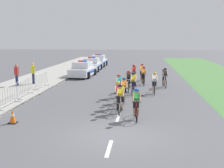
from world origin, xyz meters
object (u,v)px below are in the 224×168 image
at_px(police_car_nearest, 83,70).
at_px(crowd_barrier_middle, 24,88).
at_px(cyclist_eighth, 154,82).
at_px(crowd_barrier_rear, 42,81).
at_px(police_car_second, 92,65).
at_px(police_car_third, 99,61).
at_px(spectator_closest, 33,72).
at_px(spectator_back, 17,73).
at_px(cyclist_eleventh, 165,77).
at_px(cyclist_lead, 136,103).
at_px(traffic_cone_near, 13,116).
at_px(cyclist_twelfth, 142,72).
at_px(cyclist_sixth, 134,83).
at_px(crowd_barrier_front, 8,96).
at_px(cyclist_fourth, 124,89).
at_px(cyclist_tenth, 134,73).
at_px(cyclist_seventh, 128,81).
at_px(cyclist_third, 118,94).
at_px(cyclist_second, 121,98).
at_px(cyclist_ninth, 143,75).

bearing_deg(police_car_nearest, crowd_barrier_middle, -99.13).
relative_size(cyclist_eighth, crowd_barrier_rear, 0.74).
distance_m(police_car_second, police_car_third, 5.27).
bearing_deg(spectator_closest, cyclist_eighth, -15.91).
bearing_deg(spectator_back, cyclist_eleventh, 6.11).
xyz_separation_m(cyclist_lead, traffic_cone_near, (-5.49, -1.18, -0.48)).
bearing_deg(crowd_barrier_rear, cyclist_twelfth, 34.62).
distance_m(police_car_third, crowd_barrier_rear, 17.82).
distance_m(cyclist_twelfth, crowd_barrier_rear, 8.98).
height_order(police_car_nearest, police_car_second, same).
distance_m(cyclist_sixth, crowd_barrier_front, 8.06).
relative_size(cyclist_fourth, cyclist_tenth, 1.00).
height_order(cyclist_twelfth, police_car_nearest, police_car_nearest).
bearing_deg(police_car_second, cyclist_sixth, -69.55).
xyz_separation_m(cyclist_twelfth, crowd_barrier_middle, (-7.40, -8.33, -0.14)).
height_order(cyclist_seventh, cyclist_tenth, same).
relative_size(cyclist_twelfth, police_car_second, 0.39).
relative_size(cyclist_tenth, police_car_second, 0.39).
height_order(cyclist_lead, crowd_barrier_front, cyclist_lead).
distance_m(police_car_third, crowd_barrier_front, 23.68).
bearing_deg(police_car_third, cyclist_third, -79.05).
relative_size(cyclist_sixth, traffic_cone_near, 2.68).
bearing_deg(cyclist_eleventh, cyclist_second, -109.07).
bearing_deg(traffic_cone_near, police_car_second, 89.92).
xyz_separation_m(cyclist_eleventh, spectator_back, (-11.28, -1.21, 0.30)).
height_order(cyclist_lead, cyclist_twelfth, same).
distance_m(cyclist_eleventh, traffic_cone_near, 12.82).
bearing_deg(cyclist_third, spectator_closest, 136.38).
relative_size(spectator_closest, spectator_back, 1.00).
relative_size(cyclist_tenth, police_car_nearest, 0.38).
xyz_separation_m(cyclist_second, cyclist_third, (-0.20, 0.99, 0.00)).
relative_size(cyclist_sixth, police_car_nearest, 0.38).
bearing_deg(cyclist_fourth, crowd_barrier_rear, 148.61).
bearing_deg(cyclist_twelfth, cyclist_sixth, -94.82).
bearing_deg(cyclist_tenth, cyclist_eighth, -73.74).
height_order(cyclist_second, police_car_second, police_car_second).
distance_m(cyclist_lead, cyclist_fourth, 3.65).
relative_size(cyclist_sixth, police_car_second, 0.39).
relative_size(cyclist_second, police_car_nearest, 0.38).
distance_m(crowd_barrier_front, crowd_barrier_rear, 5.89).
relative_size(cyclist_second, cyclist_eleventh, 1.00).
xyz_separation_m(police_car_nearest, crowd_barrier_rear, (-1.67, -7.21, -0.03)).
distance_m(cyclist_eighth, traffic_cone_near, 10.08).
xyz_separation_m(cyclist_eleventh, cyclist_twelfth, (-1.74, 3.32, 0.00)).
bearing_deg(spectator_back, cyclist_second, -39.17).
bearing_deg(spectator_closest, cyclist_eleventh, 0.42).
distance_m(cyclist_sixth, police_car_nearest, 10.04).
bearing_deg(spectator_closest, cyclist_ninth, 6.80).
bearing_deg(cyclist_ninth, crowd_barrier_front, -130.44).
xyz_separation_m(cyclist_eleventh, police_car_nearest, (-7.46, 5.44, -0.11)).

